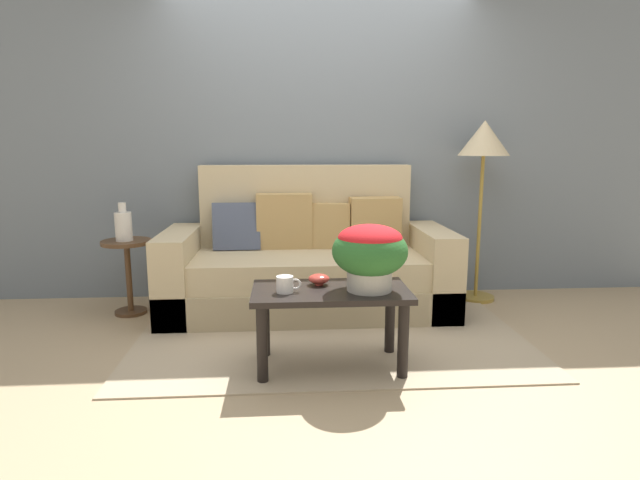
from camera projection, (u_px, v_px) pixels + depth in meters
ground_plane at (331, 341)px, 3.41m from camera, size 14.00×14.00×0.00m
wall_back at (319, 142)px, 4.35m from camera, size 6.40×0.12×2.62m
area_rug at (330, 334)px, 3.54m from camera, size 2.59×1.70×0.01m
couch at (308, 266)px, 4.05m from camera, size 2.20×0.90×1.13m
coffee_table at (330, 304)px, 2.95m from camera, size 0.90×0.48×0.47m
side_table at (128, 263)px, 3.91m from camera, size 0.37×0.37×0.58m
floor_lamp at (484, 149)px, 4.13m from camera, size 0.41×0.41×1.48m
potted_plant at (370, 251)px, 2.87m from camera, size 0.43×0.43×0.38m
coffee_mug at (285, 284)px, 2.86m from camera, size 0.14×0.10×0.09m
snack_bowl at (319, 279)px, 3.02m from camera, size 0.13×0.13×0.07m
table_vase at (123, 225)px, 3.84m from camera, size 0.12×0.12×0.29m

